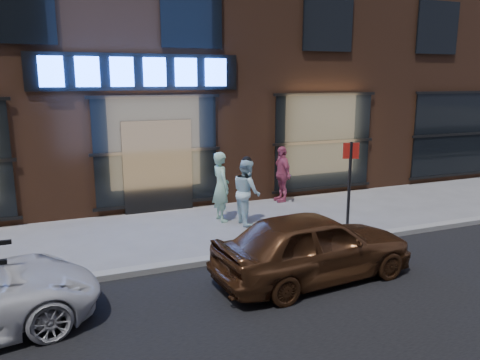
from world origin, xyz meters
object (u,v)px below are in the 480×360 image
at_px(passerby, 282,174).
at_px(gold_sedan, 314,246).
at_px(man_cap, 247,192).
at_px(man_bowtie, 221,187).
at_px(sign_post, 349,181).

relative_size(passerby, gold_sedan, 0.44).
distance_m(man_cap, passerby, 2.35).
bearing_deg(man_bowtie, passerby, -67.03).
xyz_separation_m(man_cap, sign_post, (1.66, -1.78, 0.49)).
distance_m(man_cap, gold_sedan, 3.42).
bearing_deg(passerby, man_cap, -47.73).
distance_m(man_bowtie, man_cap, 0.67).
xyz_separation_m(passerby, sign_post, (-0.07, -3.36, 0.49)).
xyz_separation_m(man_bowtie, sign_post, (2.16, -2.23, 0.43)).
bearing_deg(sign_post, passerby, 109.14).
bearing_deg(passerby, man_bowtie, -63.23).
bearing_deg(gold_sedan, man_cap, -7.98).
bearing_deg(gold_sedan, passerby, -26.03).
height_order(man_cap, passerby, same).
relative_size(man_cap, sign_post, 0.74).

